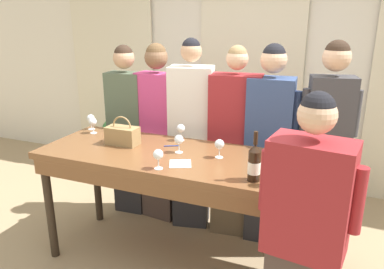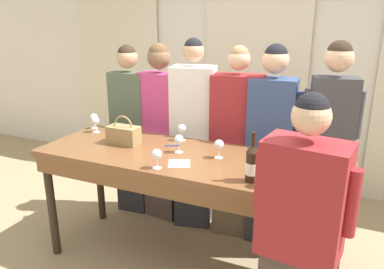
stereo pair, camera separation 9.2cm
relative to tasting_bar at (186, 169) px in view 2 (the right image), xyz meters
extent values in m
plane|color=tan|center=(0.00, 0.02, -0.88)|extent=(18.00, 18.00, 0.00)
cube|color=silver|center=(0.00, 2.02, 0.52)|extent=(12.00, 0.06, 2.80)
cube|color=beige|center=(-1.94, 1.96, 0.46)|extent=(1.24, 0.03, 2.69)
cube|color=beige|center=(0.00, 1.96, 0.46)|extent=(1.24, 0.03, 2.69)
cube|color=brown|center=(0.00, 0.02, 0.07)|extent=(2.42, 0.81, 0.05)
cube|color=brown|center=(0.00, -0.37, -0.01)|extent=(2.32, 0.03, 0.12)
cylinder|color=#2D2319|center=(-1.13, -0.31, -0.42)|extent=(0.07, 0.07, 0.93)
cylinder|color=#2D2319|center=(-1.13, 0.36, -0.42)|extent=(0.07, 0.07, 0.93)
cylinder|color=#2D2319|center=(1.13, 0.36, -0.42)|extent=(0.07, 0.07, 0.93)
cylinder|color=black|center=(0.57, -0.23, 0.20)|extent=(0.08, 0.08, 0.21)
cone|color=black|center=(0.57, -0.23, 0.33)|extent=(0.08, 0.08, 0.05)
cylinder|color=black|center=(0.57, -0.23, 0.39)|extent=(0.03, 0.03, 0.09)
cylinder|color=white|center=(0.57, -0.23, 0.19)|extent=(0.08, 0.08, 0.08)
cube|color=#997A4C|center=(-0.62, 0.07, 0.17)|extent=(0.27, 0.14, 0.15)
torus|color=#997A4C|center=(-0.62, 0.07, 0.26)|extent=(0.18, 0.01, 0.18)
cylinder|color=white|center=(0.67, -0.27, 0.10)|extent=(0.06, 0.06, 0.00)
cylinder|color=white|center=(0.67, -0.27, 0.14)|extent=(0.01, 0.01, 0.07)
sphere|color=white|center=(0.67, -0.27, 0.21)|extent=(0.07, 0.07, 0.07)
sphere|color=maroon|center=(0.67, -0.27, 0.20)|extent=(0.05, 0.05, 0.05)
cylinder|color=white|center=(0.23, 0.08, 0.10)|extent=(0.06, 0.06, 0.00)
cylinder|color=white|center=(0.23, 0.08, 0.14)|extent=(0.01, 0.01, 0.07)
sphere|color=white|center=(0.23, 0.08, 0.21)|extent=(0.07, 0.07, 0.07)
cylinder|color=white|center=(1.13, -0.08, 0.10)|extent=(0.06, 0.06, 0.00)
cylinder|color=white|center=(1.13, -0.08, 0.14)|extent=(0.01, 0.01, 0.07)
sphere|color=white|center=(1.13, -0.08, 0.21)|extent=(0.07, 0.07, 0.07)
cylinder|color=white|center=(0.67, 0.03, 0.10)|extent=(0.06, 0.06, 0.00)
cylinder|color=white|center=(0.67, 0.03, 0.14)|extent=(0.01, 0.01, 0.07)
sphere|color=white|center=(0.67, 0.03, 0.21)|extent=(0.07, 0.07, 0.07)
cylinder|color=white|center=(-1.13, 0.33, 0.10)|extent=(0.06, 0.06, 0.00)
cylinder|color=white|center=(-1.13, 0.33, 0.14)|extent=(0.01, 0.01, 0.07)
sphere|color=white|center=(-1.13, 0.33, 0.21)|extent=(0.07, 0.07, 0.07)
sphere|color=maroon|center=(-1.13, 0.33, 0.20)|extent=(0.05, 0.05, 0.05)
cylinder|color=white|center=(-1.03, 0.24, 0.10)|extent=(0.06, 0.06, 0.00)
cylinder|color=white|center=(-1.03, 0.24, 0.14)|extent=(0.01, 0.01, 0.07)
sphere|color=white|center=(-1.03, 0.24, 0.21)|extent=(0.07, 0.07, 0.07)
sphere|color=maroon|center=(-1.03, 0.24, 0.20)|extent=(0.05, 0.05, 0.05)
cylinder|color=white|center=(-0.10, 0.07, 0.10)|extent=(0.06, 0.06, 0.00)
cylinder|color=white|center=(-0.10, 0.07, 0.14)|extent=(0.01, 0.01, 0.07)
sphere|color=white|center=(-0.10, 0.07, 0.21)|extent=(0.07, 0.07, 0.07)
sphere|color=maroon|center=(-0.10, 0.07, 0.20)|extent=(0.05, 0.05, 0.05)
cylinder|color=white|center=(-0.10, -0.29, 0.10)|extent=(0.06, 0.06, 0.00)
cylinder|color=white|center=(-0.10, -0.29, 0.14)|extent=(0.01, 0.01, 0.07)
sphere|color=white|center=(-0.10, -0.29, 0.21)|extent=(0.07, 0.07, 0.07)
cylinder|color=white|center=(-0.20, 0.35, 0.10)|extent=(0.06, 0.06, 0.00)
cylinder|color=white|center=(-0.20, 0.35, 0.14)|extent=(0.01, 0.01, 0.07)
sphere|color=white|center=(-0.20, 0.35, 0.21)|extent=(0.07, 0.07, 0.07)
sphere|color=maroon|center=(-0.20, 0.35, 0.20)|extent=(0.05, 0.05, 0.05)
cube|color=white|center=(0.01, -0.15, 0.10)|extent=(0.21, 0.21, 0.00)
cylinder|color=#193399|center=(-0.21, 0.18, 0.10)|extent=(0.12, 0.07, 0.01)
cube|color=#28282D|center=(-0.94, 0.66, -0.47)|extent=(0.32, 0.20, 0.83)
cube|color=#4C5B47|center=(-0.94, 0.66, 0.28)|extent=(0.38, 0.23, 0.66)
sphere|color=tan|center=(-0.94, 0.66, 0.74)|extent=(0.21, 0.21, 0.21)
sphere|color=#332319|center=(-0.94, 0.66, 0.78)|extent=(0.18, 0.18, 0.18)
cylinder|color=#4C5B47|center=(-0.73, 0.68, 0.33)|extent=(0.07, 0.07, 0.36)
cylinder|color=#4C5B47|center=(-1.14, 0.65, 0.33)|extent=(0.07, 0.07, 0.36)
cube|color=#473833|center=(-0.58, 0.66, -0.46)|extent=(0.36, 0.21, 0.84)
cube|color=#C63D7A|center=(-0.58, 0.66, 0.29)|extent=(0.42, 0.25, 0.66)
sphere|color=brown|center=(-0.58, 0.66, 0.76)|extent=(0.22, 0.22, 0.22)
sphere|color=brown|center=(-0.58, 0.66, 0.80)|extent=(0.19, 0.19, 0.19)
cylinder|color=#C63D7A|center=(-0.36, 0.64, 0.34)|extent=(0.08, 0.08, 0.37)
cylinder|color=#C63D7A|center=(-0.81, 0.69, 0.34)|extent=(0.08, 0.08, 0.37)
cube|color=#28282D|center=(-0.23, 0.66, -0.44)|extent=(0.38, 0.30, 0.88)
cube|color=silver|center=(-0.23, 0.66, 0.35)|extent=(0.45, 0.35, 0.70)
sphere|color=tan|center=(-0.23, 0.66, 0.83)|extent=(0.19, 0.19, 0.19)
sphere|color=black|center=(-0.23, 0.66, 0.87)|extent=(0.17, 0.17, 0.17)
cylinder|color=silver|center=(-0.02, 0.71, 0.40)|extent=(0.08, 0.08, 0.39)
cylinder|color=silver|center=(-0.45, 0.62, 0.40)|extent=(0.08, 0.08, 0.39)
cube|color=brown|center=(0.19, 0.66, -0.46)|extent=(0.41, 0.24, 0.86)
cube|color=maroon|center=(0.19, 0.66, 0.31)|extent=(0.48, 0.29, 0.68)
sphere|color=#DBAD89|center=(0.19, 0.66, 0.78)|extent=(0.19, 0.19, 0.19)
sphere|color=#93754C|center=(0.19, 0.66, 0.82)|extent=(0.17, 0.17, 0.17)
cylinder|color=maroon|center=(0.44, 0.69, 0.36)|extent=(0.08, 0.08, 0.37)
cylinder|color=maroon|center=(-0.06, 0.63, 0.36)|extent=(0.08, 0.08, 0.37)
cube|color=#28282D|center=(0.50, 0.66, -0.46)|extent=(0.34, 0.23, 0.85)
cube|color=#334775|center=(0.50, 0.66, 0.31)|extent=(0.40, 0.28, 0.67)
sphere|color=#DBAD89|center=(0.50, 0.66, 0.79)|extent=(0.22, 0.22, 0.22)
sphere|color=black|center=(0.50, 0.66, 0.83)|extent=(0.19, 0.19, 0.19)
cylinder|color=#334775|center=(0.71, 0.68, 0.36)|extent=(0.07, 0.07, 0.37)
cylinder|color=#334775|center=(0.29, 0.65, 0.36)|extent=(0.07, 0.07, 0.37)
cube|color=#383D51|center=(0.98, 0.66, -0.45)|extent=(0.33, 0.24, 0.87)
cube|color=#3D3D42|center=(0.98, 0.66, 0.34)|extent=(0.39, 0.29, 0.69)
sphere|color=#DBAD89|center=(0.98, 0.66, 0.83)|extent=(0.22, 0.22, 0.22)
sphere|color=#332319|center=(0.98, 0.66, 0.87)|extent=(0.19, 0.19, 0.19)
cylinder|color=#3D3D42|center=(1.17, 0.71, 0.39)|extent=(0.08, 0.08, 0.38)
cylinder|color=#3D3D42|center=(0.79, 0.62, 0.39)|extent=(0.08, 0.08, 0.38)
cube|color=maroon|center=(0.95, -0.63, 0.23)|extent=(0.45, 0.32, 0.63)
sphere|color=#DBAD89|center=(0.95, -0.63, 0.68)|extent=(0.19, 0.19, 0.19)
sphere|color=black|center=(0.95, -0.63, 0.71)|extent=(0.17, 0.17, 0.17)
cylinder|color=maroon|center=(0.72, -0.59, 0.28)|extent=(0.08, 0.08, 0.35)
cylinder|color=maroon|center=(1.18, -0.66, 0.28)|extent=(0.08, 0.08, 0.35)
cylinder|color=#4C4C51|center=(-1.83, 1.68, -0.75)|extent=(0.25, 0.25, 0.26)
ellipsoid|color=#38753D|center=(-1.83, 1.68, -0.43)|extent=(0.30, 0.30, 0.43)
camera|label=1|loc=(1.04, -2.47, 1.14)|focal=35.00mm
camera|label=2|loc=(1.13, -2.44, 1.14)|focal=35.00mm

